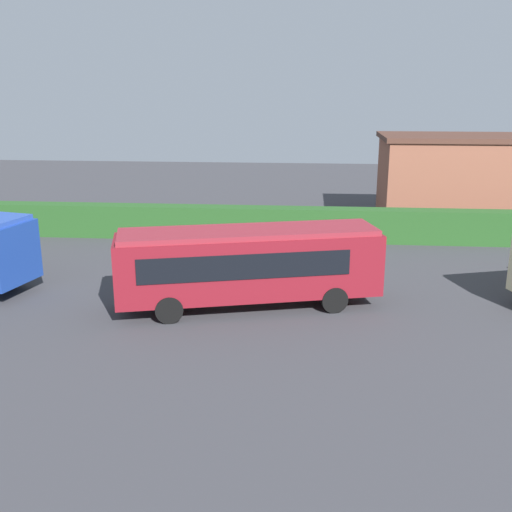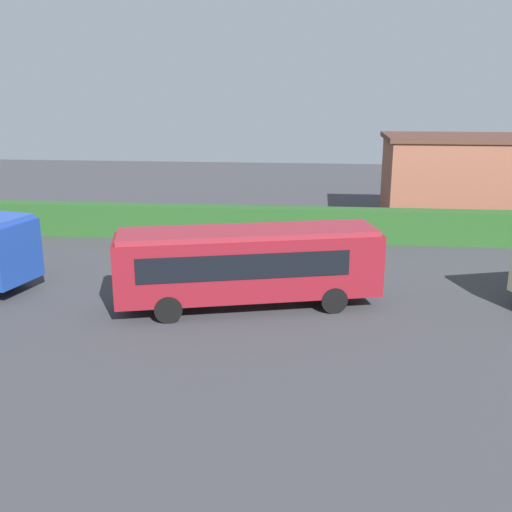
# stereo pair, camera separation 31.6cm
# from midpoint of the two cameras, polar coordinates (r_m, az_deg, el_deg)

# --- Properties ---
(ground_plane) EXTENTS (87.67, 87.67, 0.00)m
(ground_plane) POSITION_cam_midpoint_polar(r_m,az_deg,el_deg) (23.88, -0.34, -4.18)
(ground_plane) COLOR #38383D
(bus_maroon) EXTENTS (10.15, 4.83, 3.06)m
(bus_maroon) POSITION_cam_midpoint_polar(r_m,az_deg,el_deg) (22.57, -0.31, -0.64)
(bus_maroon) COLOR maroon
(bus_maroon) RESTS_ON ground_plane
(person_center) EXTENTS (0.49, 0.33, 1.68)m
(person_center) POSITION_cam_midpoint_polar(r_m,az_deg,el_deg) (26.73, 1.34, -0.00)
(person_center) COLOR black
(person_center) RESTS_ON ground_plane
(hedge_row) EXTENTS (55.84, 1.18, 1.80)m
(hedge_row) POSITION_cam_midpoint_polar(r_m,az_deg,el_deg) (32.98, 1.46, 3.10)
(hedge_row) COLOR #245020
(hedge_row) RESTS_ON ground_plane
(depot_building) EXTENTS (10.80, 5.75, 5.28)m
(depot_building) POSITION_cam_midpoint_polar(r_m,az_deg,el_deg) (39.81, 19.96, 6.94)
(depot_building) COLOR brown
(depot_building) RESTS_ON ground_plane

